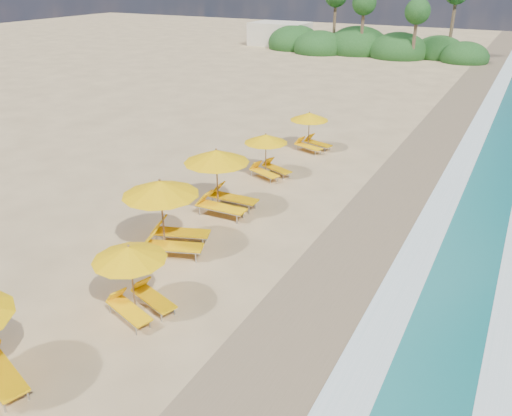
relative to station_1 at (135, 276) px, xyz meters
name	(u,v)px	position (x,y,z in m)	size (l,w,h in m)	color
ground	(256,238)	(0.89, 5.53, -1.19)	(160.00, 160.00, 0.00)	tan
wet_sand	(362,264)	(4.89, 5.53, -1.18)	(4.00, 160.00, 0.01)	#866D50
surf_foam	(446,285)	(7.59, 5.53, -1.16)	(4.00, 160.00, 0.01)	white
station_1	(135,276)	(0.00, 0.00, 0.00)	(2.69, 2.62, 2.12)	olive
station_2	(168,211)	(-1.36, 3.38, 0.30)	(3.40, 3.34, 2.65)	olive
station_3	(222,177)	(-1.41, 6.94, 0.29)	(2.87, 2.66, 2.64)	olive
station_4	(268,153)	(-1.53, 11.28, -0.03)	(2.67, 2.63, 2.07)	olive
station_5	(311,129)	(-1.25, 15.85, -0.02)	(2.65, 2.59, 2.09)	olive
treeline	(365,45)	(-9.05, 51.05, -0.19)	(25.80, 8.80, 9.74)	#163D14
beach_building	(280,34)	(-21.11, 53.53, 0.21)	(7.00, 5.00, 2.80)	beige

